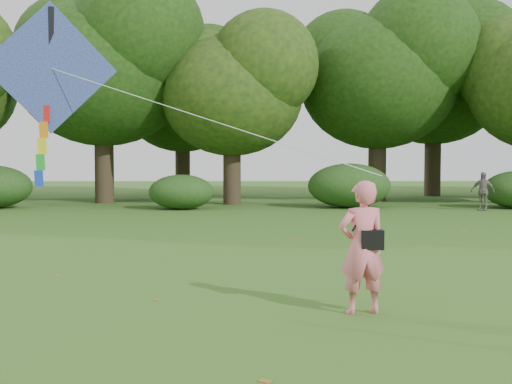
{
  "coord_description": "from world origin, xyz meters",
  "views": [
    {
      "loc": [
        -1.26,
        -9.06,
        2.08
      ],
      "look_at": [
        -1.13,
        2.0,
        1.5
      ],
      "focal_mm": 45.0,
      "sensor_mm": 36.0,
      "label": 1
    }
  ],
  "objects": [
    {
      "name": "tree_line",
      "position": [
        1.67,
        22.88,
        5.6
      ],
      "size": [
        54.7,
        15.3,
        9.48
      ],
      "color": "#3A2D1E",
      "rests_on": "ground"
    },
    {
      "name": "crossbody_bag",
      "position": [
        0.38,
        -0.6,
        1.01
      ],
      "size": [
        0.43,
        0.2,
        0.71
      ],
      "color": "black",
      "rests_on": "ground"
    },
    {
      "name": "fallen_leaves",
      "position": [
        0.7,
        4.61,
        0.01
      ],
      "size": [
        9.76,
        14.16,
        0.01
      ],
      "color": "brown",
      "rests_on": "ground"
    },
    {
      "name": "ground",
      "position": [
        0.0,
        0.0,
        0.0
      ],
      "size": [
        100.0,
        100.0,
        0.0
      ],
      "primitive_type": "plane",
      "color": "#265114",
      "rests_on": "ground"
    },
    {
      "name": "man_kite_flyer",
      "position": [
        0.26,
        -0.57,
        0.89
      ],
      "size": [
        0.72,
        0.55,
        1.79
      ],
      "primitive_type": "imported",
      "rotation": [
        0.0,
        0.0,
        3.34
      ],
      "color": "#EA6E7D",
      "rests_on": "ground"
    },
    {
      "name": "shrub_band",
      "position": [
        -0.72,
        17.6,
        0.86
      ],
      "size": [
        39.15,
        3.22,
        1.88
      ],
      "color": "#264919",
      "rests_on": "ground"
    },
    {
      "name": "bystander_right",
      "position": [
        8.11,
        16.38,
        0.77
      ],
      "size": [
        0.97,
        0.79,
        1.54
      ],
      "primitive_type": "imported",
      "rotation": [
        0.0,
        0.0,
        -0.54
      ],
      "color": "gray",
      "rests_on": "ground"
    },
    {
      "name": "flying_kite",
      "position": [
        -4.39,
        1.24,
        3.45
      ],
      "size": [
        5.92,
        2.23,
        2.93
      ],
      "color": "#245F9D",
      "rests_on": "ground"
    }
  ]
}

